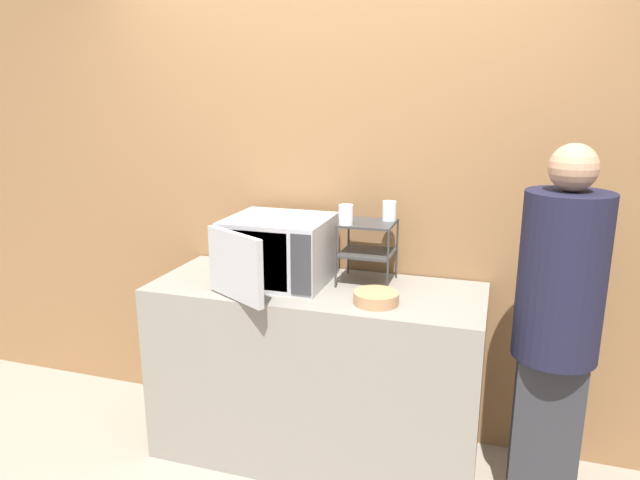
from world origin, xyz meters
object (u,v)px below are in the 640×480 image
at_px(glass_back_right, 389,211).
at_px(dish_rack, 367,239).
at_px(glass_front_left, 346,215).
at_px(microwave, 277,250).
at_px(person, 557,321).
at_px(bowl, 376,298).

bearing_deg(glass_back_right, dish_rack, -141.10).
bearing_deg(dish_rack, glass_front_left, -137.26).
xyz_separation_m(microwave, glass_back_right, (0.52, 0.19, 0.19)).
bearing_deg(glass_back_right, microwave, -160.06).
bearing_deg(glass_front_left, person, -11.45).
distance_m(microwave, glass_front_left, 0.39).
height_order(microwave, bowl, microwave).
bearing_deg(bowl, glass_back_right, 92.92).
relative_size(dish_rack, glass_back_right, 3.21).
relative_size(microwave, glass_front_left, 6.81).
relative_size(microwave, person, 0.40).
relative_size(glass_front_left, person, 0.06).
xyz_separation_m(dish_rack, bowl, (0.11, -0.27, -0.20)).
xyz_separation_m(microwave, bowl, (0.53, -0.16, -0.14)).
xyz_separation_m(dish_rack, glass_front_left, (-0.09, -0.08, 0.13)).
height_order(glass_front_left, glass_back_right, same).
distance_m(glass_front_left, bowl, 0.43).
bearing_deg(microwave, person, -7.01).
bearing_deg(bowl, glass_front_left, 135.50).
relative_size(glass_front_left, bowl, 0.47).
bearing_deg(glass_back_right, bowl, -87.08).
bearing_deg(glass_front_left, dish_rack, 42.74).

